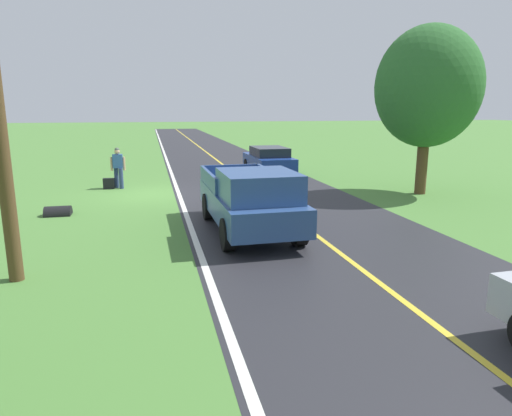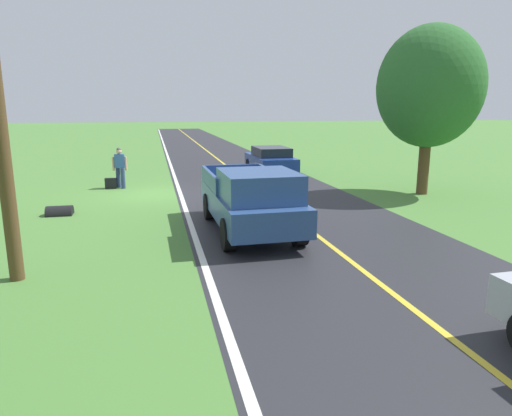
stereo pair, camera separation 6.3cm
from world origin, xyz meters
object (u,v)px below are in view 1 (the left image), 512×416
pickup_truck_passing (251,199)px  hitchhiker_walking (118,165)px  suitcase_carried (109,183)px  sedan_near_oncoming (269,159)px  tree_far_side_near (428,87)px

pickup_truck_passing → hitchhiker_walking: bearing=-64.5°
suitcase_carried → sedan_near_oncoming: (-7.81, -2.85, 0.53)m
hitchhiker_walking → sedan_near_oncoming: bearing=-159.3°
tree_far_side_near → sedan_near_oncoming: bearing=-56.6°
tree_far_side_near → sedan_near_oncoming: 8.91m
hitchhiker_walking → sedan_near_oncoming: (-7.38, -2.79, -0.23)m
hitchhiker_walking → pickup_truck_passing: 9.24m
hitchhiker_walking → tree_far_side_near: tree_far_side_near is taller
suitcase_carried → pickup_truck_passing: bearing=30.6°
sedan_near_oncoming → hitchhiker_walking: bearing=20.7°
hitchhiker_walking → suitcase_carried: 0.87m
hitchhiker_walking → tree_far_side_near: (-11.91, 4.09, 3.18)m
pickup_truck_passing → sedan_near_oncoming: size_ratio=1.23×
hitchhiker_walking → pickup_truck_passing: size_ratio=0.32×
sedan_near_oncoming → tree_far_side_near: bearing=123.4°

